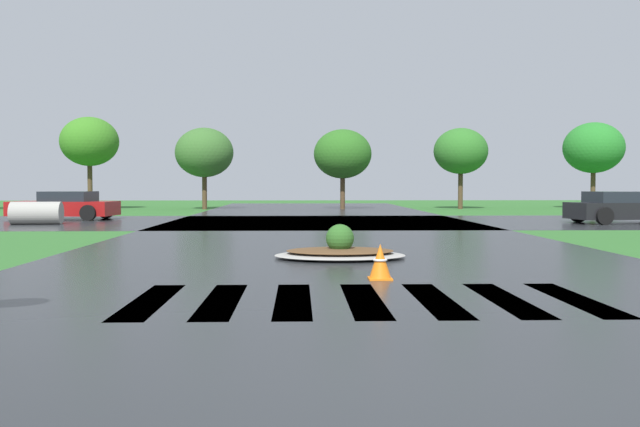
{
  "coord_description": "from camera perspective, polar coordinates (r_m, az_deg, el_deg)",
  "views": [
    {
      "loc": [
        -0.82,
        -4.21,
        1.48
      ],
      "look_at": [
        -0.38,
        10.82,
        0.85
      ],
      "focal_mm": 40.07,
      "sensor_mm": 36.0,
      "label": 1
    }
  ],
  "objects": [
    {
      "name": "asphalt_roadway",
      "position": [
        14.31,
        1.62,
        -3.53
      ],
      "size": [
        11.79,
        80.0,
        0.01
      ],
      "primitive_type": "cube",
      "color": "#232628",
      "rests_on": "ground"
    },
    {
      "name": "asphalt_cross_road",
      "position": [
        27.73,
        0.01,
        -0.67
      ],
      "size": [
        90.0,
        10.61,
        0.01
      ],
      "primitive_type": "cube",
      "color": "#232628",
      "rests_on": "ground"
    },
    {
      "name": "crosswalk_stripes",
      "position": [
        9.13,
        3.53,
        -6.9
      ],
      "size": [
        5.85,
        2.82,
        0.01
      ],
      "color": "white",
      "rests_on": "ground"
    },
    {
      "name": "median_island",
      "position": [
        14.17,
        1.6,
        -3.03
      ],
      "size": [
        2.6,
        1.87,
        0.68
      ],
      "color": "#9E9B93",
      "rests_on": "ground"
    },
    {
      "name": "car_silver_hatch",
      "position": [
        31.38,
        -19.71,
        0.57
      ],
      "size": [
        4.35,
        2.5,
        1.17
      ],
      "rotation": [
        0.0,
        0.0,
        3.05
      ],
      "color": "maroon",
      "rests_on": "ground"
    },
    {
      "name": "car_blue_compact",
      "position": [
        29.11,
        23.18,
        0.42
      ],
      "size": [
        4.45,
        2.48,
        1.19
      ],
      "rotation": [
        0.0,
        0.0,
        0.13
      ],
      "color": "black",
      "rests_on": "ground"
    },
    {
      "name": "drainage_pipe_stack",
      "position": [
        27.99,
        -21.71,
        0.03
      ],
      "size": [
        1.82,
        0.96,
        0.83
      ],
      "color": "#9E9B93",
      "rests_on": "ground"
    },
    {
      "name": "traffic_cone",
      "position": [
        11.05,
        4.83,
        -3.92
      ],
      "size": [
        0.36,
        0.36,
        0.56
      ],
      "color": "orange",
      "rests_on": "ground"
    },
    {
      "name": "background_treeline",
      "position": [
        41.85,
        -1.17,
        5.05
      ],
      "size": [
        39.57,
        3.96,
        5.37
      ],
      "color": "#4C3823",
      "rests_on": "ground"
    }
  ]
}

